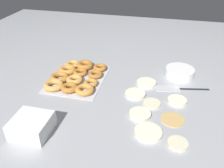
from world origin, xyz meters
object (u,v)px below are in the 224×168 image
Objects in this scene: spatula at (173,89)px; pancake_3 at (177,101)px; pancake_5 at (146,83)px; pancake_4 at (173,119)px; donut_tray at (76,76)px; pancake_0 at (148,132)px; pancake_7 at (178,143)px; batter_bowl at (180,72)px; pancake_2 at (152,103)px; pancake_1 at (135,94)px; container_stack at (32,126)px; pancake_6 at (140,114)px.

pancake_3 is at bearing 88.59° from spatula.
pancake_3 is 0.33× the size of spatula.
pancake_3 is 0.22m from pancake_5.
pancake_4 is 0.61m from donut_tray.
pancake_0 is 1.43× the size of pancake_7.
pancake_4 is at bearing 79.29° from spatula.
pancake_4 is at bearing -3.95° from batter_bowl.
pancake_7 is at bearing -0.66° from batter_bowl.
donut_tray is (-0.15, -0.46, 0.01)m from pancake_2.
pancake_2 is at bearing 55.54° from pancake_1.
pancake_4 reaches higher than spatula.
donut_tray is (-0.39, -0.58, 0.01)m from pancake_7.
pancake_3 is at bearing 112.77° from pancake_2.
donut_tray is (-0.08, -0.37, 0.01)m from pancake_1.
spatula is (-0.38, 0.10, -0.01)m from pancake_0.
pancake_3 is at bearing -179.28° from pancake_7.
pancake_1 is 0.13m from pancake_5.
spatula is (0.15, -0.03, -0.02)m from batter_bowl.
container_stack is at bearing -39.92° from pancake_5.
pancake_4 is 0.15m from pancake_6.
pancake_4 is at bearing 91.46° from pancake_6.
pancake_3 is at bearing 86.56° from pancake_1.
pancake_3 and pancake_6 have the same top height.
pancake_2 is 0.85× the size of pancake_6.
pancake_1 is at bearing 77.09° from donut_tray.
batter_bowl reaches higher than spatula.
container_stack is at bearing -56.07° from pancake_2.
pancake_0 is 0.31× the size of donut_tray.
container_stack is at bearing -43.31° from batter_bowl.
pancake_7 is 0.60m from container_stack.
pancake_0 and pancake_6 have the same top height.
pancake_1 is at bearing -144.87° from pancake_7.
pancake_6 is at bearing -88.54° from pancake_4.
pancake_0 is 0.39m from spatula.
donut_tray is 2.26× the size of batter_bowl.
pancake_4 is 0.64× the size of batter_bowl.
donut_tray is 0.56m from spatula.
donut_tray is (0.04, -0.41, 0.01)m from pancake_5.
pancake_0 reaches higher than pancake_7.
container_stack reaches higher than pancake_2.
pancake_7 is (0.04, 0.12, -0.00)m from pancake_0.
pancake_6 is at bearing 59.01° from donut_tray.
pancake_0 is 1.38× the size of pancake_2.
donut_tray is at bearing -8.75° from spatula.
pancake_2 is at bearing 155.33° from pancake_6.
pancake_1 is at bearing -40.93° from batter_bowl.
pancake_2 is 0.13m from pancake_3.
pancake_5 is at bearing -53.23° from batter_bowl.
pancake_1 is 1.26× the size of pancake_2.
donut_tray reaches higher than pancake_5.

